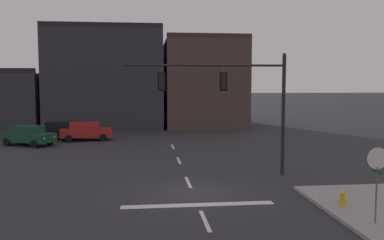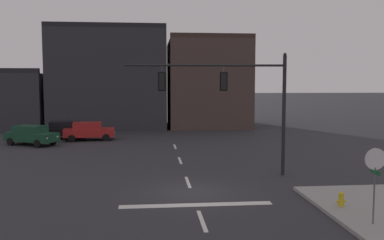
% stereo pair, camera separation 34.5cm
% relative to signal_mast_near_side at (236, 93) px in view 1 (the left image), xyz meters
% --- Properties ---
extents(ground_plane, '(400.00, 400.00, 0.00)m').
position_rel_signal_mast_near_side_xyz_m(ground_plane, '(-2.77, -3.28, -4.53)').
color(ground_plane, '#2B2B30').
extents(stop_bar_paint, '(6.40, 0.50, 0.01)m').
position_rel_signal_mast_near_side_xyz_m(stop_bar_paint, '(-2.77, -5.28, -4.52)').
color(stop_bar_paint, silver).
rests_on(stop_bar_paint, ground).
extents(lane_centreline, '(0.16, 26.40, 0.01)m').
position_rel_signal_mast_near_side_xyz_m(lane_centreline, '(-2.77, -1.28, -4.52)').
color(lane_centreline, silver).
rests_on(lane_centreline, ground).
extents(signal_mast_near_side, '(8.72, 0.66, 6.70)m').
position_rel_signal_mast_near_side_xyz_m(signal_mast_near_side, '(0.00, 0.00, 0.00)').
color(signal_mast_near_side, black).
rests_on(signal_mast_near_side, ground).
extents(stop_sign, '(0.76, 0.64, 2.83)m').
position_rel_signal_mast_near_side_xyz_m(stop_sign, '(3.10, -8.61, -2.38)').
color(stop_sign, '#56565B').
rests_on(stop_sign, ground).
extents(car_lot_nearside, '(4.61, 2.35, 1.61)m').
position_rel_signal_mast_near_side_xyz_m(car_lot_nearside, '(-10.22, 15.14, -3.67)').
color(car_lot_nearside, '#A81E1E').
rests_on(car_lot_nearside, ground).
extents(car_lot_middle, '(4.56, 2.19, 1.61)m').
position_rel_signal_mast_near_side_xyz_m(car_lot_middle, '(-12.73, 16.49, -3.67)').
color(car_lot_middle, black).
rests_on(car_lot_middle, ground).
extents(car_lot_farside, '(4.72, 3.73, 1.61)m').
position_rel_signal_mast_near_side_xyz_m(car_lot_farside, '(-14.47, 12.68, -3.67)').
color(car_lot_farside, '#143D28').
rests_on(car_lot_farside, ground).
extents(fire_hydrant, '(0.40, 0.30, 0.75)m').
position_rel_signal_mast_near_side_xyz_m(fire_hydrant, '(2.92, -6.52, -4.20)').
color(fire_hydrant, gold).
rests_on(fire_hydrant, ground).
extents(building_row, '(31.13, 12.83, 11.35)m').
position_rel_signal_mast_near_side_xyz_m(building_row, '(-6.64, 27.23, 0.37)').
color(building_row, '#2D2D33').
rests_on(building_row, ground).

